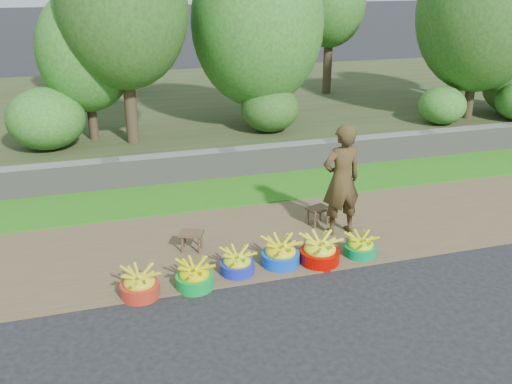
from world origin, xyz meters
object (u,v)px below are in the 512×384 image
object	(u,v)px
basin_b	(194,276)
stool_right	(318,211)
basin_a	(140,284)
vendor_woman	(341,180)
basin_d	(281,254)
basin_c	(237,263)
basin_e	(320,251)
basin_f	(361,247)
stool_left	(192,236)

from	to	relation	value
basin_b	stool_right	size ratio (longest dim) A/B	1.25
basin_a	vendor_woman	world-z (taller)	vendor_woman
stool_right	vendor_woman	distance (m)	0.75
basin_a	basin_d	distance (m)	1.96
basin_c	basin_e	bearing A→B (deg)	-2.36
basin_e	basin_b	bearing A→B (deg)	-175.52
basin_e	stool_right	world-z (taller)	basin_e
basin_a	stool_right	size ratio (longest dim) A/B	1.27
basin_c	stool_right	xyz separation A→B (m)	(1.63, 1.12, 0.10)
basin_a	basin_b	distance (m)	0.69
stool_right	vendor_woman	size ratio (longest dim) A/B	0.23
basin_c	basin_f	world-z (taller)	basin_c
basin_b	vendor_woman	xyz separation A→B (m)	(2.45, 0.95, 0.72)
basin_d	basin_b	bearing A→B (deg)	-169.01
basin_e	basin_c	bearing A→B (deg)	177.64
stool_right	basin_d	bearing A→B (deg)	-133.08
vendor_woman	basin_a	bearing A→B (deg)	11.57
stool_left	basin_c	bearing A→B (deg)	-60.50
basin_c	basin_a	bearing A→B (deg)	-171.69
basin_e	vendor_woman	distance (m)	1.25
basin_e	stool_right	xyz separation A→B (m)	(0.45, 1.16, 0.07)
basin_a	basin_c	world-z (taller)	basin_a
basin_c	basin_d	distance (m)	0.64
basin_f	basin_d	bearing A→B (deg)	176.30
basin_d	basin_f	xyz separation A→B (m)	(1.18, -0.08, -0.03)
vendor_woman	basin_e	bearing A→B (deg)	45.60
basin_b	basin_a	bearing A→B (deg)	-179.74
basin_e	vendor_woman	bearing A→B (deg)	50.86
basin_a	stool_right	bearing A→B (deg)	23.98
basin_e	stool_left	xyz separation A→B (m)	(-1.63, 0.86, 0.06)
basin_d	stool_left	bearing A→B (deg)	145.21
basin_d	basin_e	distance (m)	0.55
stool_left	stool_right	xyz separation A→B (m)	(2.09, 0.30, 0.00)
basin_c	basin_d	xyz separation A→B (m)	(0.63, 0.05, 0.02)
basin_f	vendor_woman	distance (m)	1.07
stool_left	vendor_woman	size ratio (longest dim) A/B	0.23
stool_left	basin_b	bearing A→B (deg)	-98.93
basin_c	vendor_woman	size ratio (longest dim) A/B	0.27
basin_c	stool_right	bearing A→B (deg)	34.46
basin_b	basin_e	xyz separation A→B (m)	(1.79, 0.14, 0.02)
basin_f	basin_e	bearing A→B (deg)	-177.63
basin_b	vendor_woman	distance (m)	2.72
basin_d	vendor_woman	world-z (taller)	vendor_woman
basin_a	basin_e	size ratio (longest dim) A/B	0.89
basin_d	vendor_woman	size ratio (longest dim) A/B	0.31
basin_a	stool_left	distance (m)	1.32
basin_b	basin_e	world-z (taller)	basin_e
basin_f	stool_right	size ratio (longest dim) A/B	1.15
stool_left	vendor_woman	distance (m)	2.38
basin_c	stool_right	world-z (taller)	basin_c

